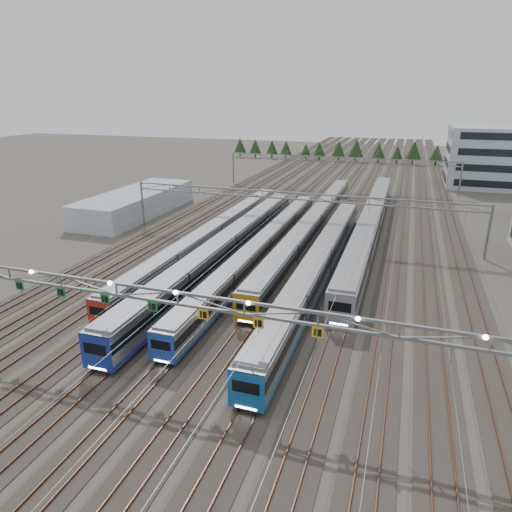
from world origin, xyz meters
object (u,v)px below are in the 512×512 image
(gantry_near, at_px, (176,301))
(train_e, at_px, (320,263))
(west_shed, at_px, (136,203))
(depot_bldg_north, at_px, (494,157))
(train_d, at_px, (313,225))
(train_a, at_px, (214,234))
(gantry_far, at_px, (339,163))
(train_c, at_px, (262,248))
(train_b, at_px, (227,248))
(train_f, at_px, (370,223))
(gantry_mid, at_px, (296,202))

(gantry_near, bearing_deg, train_e, 75.07)
(gantry_near, height_order, west_shed, gantry_near)
(gantry_near, height_order, depot_bldg_north, depot_bldg_north)
(train_d, distance_m, west_shed, 36.47)
(train_a, distance_m, gantry_far, 53.35)
(gantry_near, distance_m, west_shed, 58.32)
(depot_bldg_north, height_order, west_shed, depot_bldg_north)
(gantry_far, bearing_deg, train_c, -92.31)
(gantry_near, bearing_deg, train_d, 86.95)
(train_e, bearing_deg, depot_bldg_north, 68.45)
(train_b, height_order, depot_bldg_north, depot_bldg_north)
(train_c, xyz_separation_m, train_f, (13.50, 17.05, 0.35))
(train_e, bearing_deg, train_b, 173.20)
(train_a, bearing_deg, gantry_near, -71.33)
(gantry_far, bearing_deg, train_f, -73.78)
(gantry_mid, height_order, depot_bldg_north, depot_bldg_north)
(depot_bldg_north, bearing_deg, gantry_mid, -120.99)
(train_a, xyz_separation_m, depot_bldg_north, (47.84, 67.87, 5.45))
(train_e, bearing_deg, west_shed, 151.97)
(depot_bldg_north, xyz_separation_m, west_shed, (-70.57, -53.85, -5.19))
(gantry_near, bearing_deg, train_a, 108.67)
(gantry_mid, bearing_deg, train_e, -65.23)
(train_f, bearing_deg, train_b, -132.95)
(gantry_far, bearing_deg, train_a, -102.22)
(train_d, height_order, train_e, train_e)
(train_a, relative_size, train_b, 0.99)
(depot_bldg_north, distance_m, west_shed, 88.92)
(train_e, xyz_separation_m, train_f, (4.50, 20.94, 0.14))
(train_b, bearing_deg, depot_bldg_north, 59.62)
(west_shed, bearing_deg, train_d, -6.45)
(train_b, relative_size, train_e, 1.03)
(train_f, bearing_deg, train_a, -149.45)
(train_d, height_order, gantry_near, gantry_near)
(west_shed, bearing_deg, depot_bldg_north, 37.34)
(train_f, bearing_deg, gantry_mid, -150.69)
(train_f, height_order, gantry_far, gantry_far)
(train_e, bearing_deg, gantry_mid, 114.77)
(train_b, height_order, train_e, train_b)
(train_b, xyz_separation_m, gantry_near, (6.70, -27.10, 4.89))
(train_c, height_order, gantry_near, gantry_near)
(gantry_near, bearing_deg, train_c, 94.29)
(gantry_near, distance_m, gantry_mid, 40.12)
(train_b, distance_m, gantry_far, 58.56)
(gantry_mid, bearing_deg, train_d, 52.74)
(train_e, distance_m, depot_bldg_north, 81.39)
(gantry_mid, height_order, west_shed, gantry_mid)
(train_a, distance_m, west_shed, 26.72)
(train_d, bearing_deg, train_f, 20.46)
(train_a, distance_m, train_e, 19.56)
(depot_bldg_north, relative_size, west_shed, 0.73)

